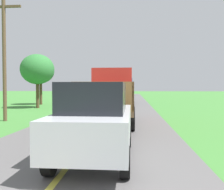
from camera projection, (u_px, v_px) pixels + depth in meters
banana_truck_near at (111, 95)px, 12.72m from camera, size 2.38×5.82×2.80m
banana_truck_far at (123, 90)px, 28.38m from camera, size 2.38×5.81×2.80m
utility_pole_roadside at (4, 55)px, 13.52m from camera, size 1.94×0.20×6.65m
roadside_tree_near_left at (37, 69)px, 21.79m from camera, size 2.94×2.94×4.75m
roadside_tree_mid_right at (41, 71)px, 25.94m from camera, size 2.81×2.81×4.80m
following_car at (96, 120)px, 6.17m from camera, size 1.74×4.10×1.92m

